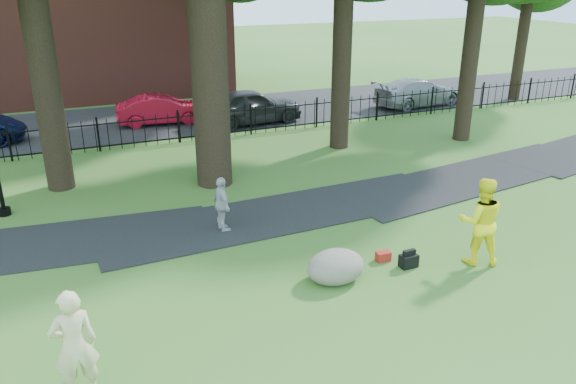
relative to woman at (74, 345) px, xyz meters
name	(u,v)px	position (x,y,z in m)	size (l,w,h in m)	color
ground	(308,290)	(4.64, 1.44, -0.95)	(120.00, 120.00, 0.00)	#325D20
footpath	(281,214)	(5.64, 5.34, -0.95)	(36.00, 2.60, 0.03)	black
street	(160,119)	(4.64, 17.44, -0.95)	(80.00, 7.00, 0.02)	black
iron_fence	(178,127)	(4.64, 13.44, -0.35)	(44.00, 0.04, 1.20)	black
woman	(74,345)	(0.00, 0.00, 0.00)	(0.69, 0.45, 1.89)	beige
man	(480,221)	(8.71, 1.04, 0.09)	(1.00, 0.78, 2.06)	#FFF315
pedestrian	(222,205)	(3.83, 4.94, -0.21)	(0.86, 0.36, 1.47)	#A5A5AA
boulder	(336,264)	(5.36, 1.59, -0.57)	(1.29, 0.97, 0.76)	#646253
backpack	(409,261)	(7.15, 1.46, -0.79)	(0.40, 0.25, 0.30)	black
red_bag	(383,256)	(6.78, 1.93, -0.83)	(0.33, 0.21, 0.22)	#A01F17
red_sedan	(161,110)	(4.60, 16.60, -0.31)	(1.34, 3.85, 1.27)	#AE0D24
grey_car	(250,106)	(8.19, 15.12, -0.16)	(1.85, 4.59, 1.57)	black
silver_car	(417,92)	(17.06, 15.19, -0.27)	(1.90, 4.68, 1.36)	gray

